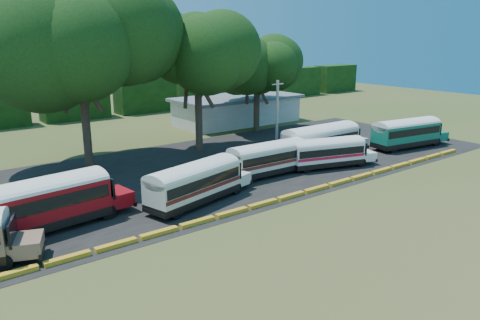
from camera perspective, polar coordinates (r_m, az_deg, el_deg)
ground at (r=36.74m, az=5.59°, el=-5.50°), size 160.00×160.00×0.00m
asphalt_strip at (r=46.28m, az=-3.65°, el=-1.08°), size 64.00×24.00×0.02m
curb at (r=37.38m, az=4.55°, el=-4.87°), size 53.70×0.45×0.30m
terminal_building at (r=69.83m, az=-0.34°, el=6.17°), size 19.00×9.00×4.00m
treeline_backdrop at (r=77.36m, az=-19.51°, el=6.91°), size 130.00×4.00×6.00m
bus_red at (r=33.94m, az=-22.98°, el=-4.65°), size 11.48×4.03×3.69m
bus_cream_west at (r=36.41m, az=-5.42°, el=-2.55°), size 10.45×4.91×3.34m
bus_cream_east at (r=43.78m, az=3.63°, el=0.41°), size 9.74×2.67×3.18m
bus_white_red at (r=47.00m, az=10.68°, el=1.08°), size 9.43×4.76×3.02m
bus_white_blue at (r=50.46m, az=9.99°, el=2.49°), size 11.11×2.90×3.64m
bus_teal at (r=57.70m, az=19.75°, el=3.31°), size 10.72×4.11×3.44m
tree_west at (r=47.00m, az=-19.11°, el=14.11°), size 15.48×15.48×18.43m
tree_center at (r=52.19m, az=-5.24°, el=13.17°), size 10.89×10.89×15.23m
tree_east at (r=63.48m, az=2.08°, el=11.24°), size 10.07×10.07×12.34m
utility_pole at (r=51.01m, az=4.54°, el=5.24°), size 1.60×0.30×8.14m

